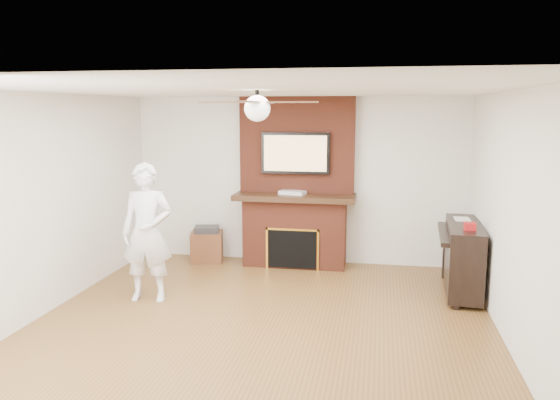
% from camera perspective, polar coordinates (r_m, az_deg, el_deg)
% --- Properties ---
extents(room_shell, '(5.36, 5.86, 2.86)m').
position_cam_1_polar(room_shell, '(5.60, -2.32, -1.46)').
color(room_shell, brown).
rests_on(room_shell, ground).
extents(fireplace, '(1.78, 0.64, 2.50)m').
position_cam_1_polar(fireplace, '(8.11, 1.65, 0.10)').
color(fireplace, maroon).
rests_on(fireplace, ground).
extents(tv, '(1.00, 0.08, 0.60)m').
position_cam_1_polar(tv, '(7.98, 1.62, 4.91)').
color(tv, black).
rests_on(tv, fireplace).
extents(ceiling_fan, '(1.21, 1.21, 0.31)m').
position_cam_1_polar(ceiling_fan, '(5.50, -2.39, 9.67)').
color(ceiling_fan, black).
rests_on(ceiling_fan, room_shell).
extents(person, '(0.67, 0.49, 1.69)m').
position_cam_1_polar(person, '(6.78, -13.71, -3.32)').
color(person, white).
rests_on(person, ground).
extents(side_table, '(0.56, 0.56, 0.54)m').
position_cam_1_polar(side_table, '(8.51, -7.64, -4.66)').
color(side_table, '#592E19').
rests_on(side_table, ground).
extents(piano, '(0.60, 1.40, 0.99)m').
position_cam_1_polar(piano, '(7.30, 18.54, -5.57)').
color(piano, black).
rests_on(piano, ground).
extents(cable_box, '(0.41, 0.30, 0.05)m').
position_cam_1_polar(cable_box, '(8.00, 1.32, 0.79)').
color(cable_box, silver).
rests_on(cable_box, fireplace).
extents(candle_orange, '(0.07, 0.07, 0.12)m').
position_cam_1_polar(candle_orange, '(8.18, 0.92, -6.55)').
color(candle_orange, orange).
rests_on(candle_orange, ground).
extents(candle_green, '(0.06, 0.06, 0.10)m').
position_cam_1_polar(candle_green, '(8.15, 1.65, -6.65)').
color(candle_green, '#5C8C38').
rests_on(candle_green, ground).
extents(candle_cream, '(0.08, 0.08, 0.11)m').
position_cam_1_polar(candle_cream, '(8.10, 1.51, -6.75)').
color(candle_cream, beige).
rests_on(candle_cream, ground).
extents(candle_blue, '(0.06, 0.06, 0.09)m').
position_cam_1_polar(candle_blue, '(8.05, 2.82, -6.91)').
color(candle_blue, '#333C99').
rests_on(candle_blue, ground).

